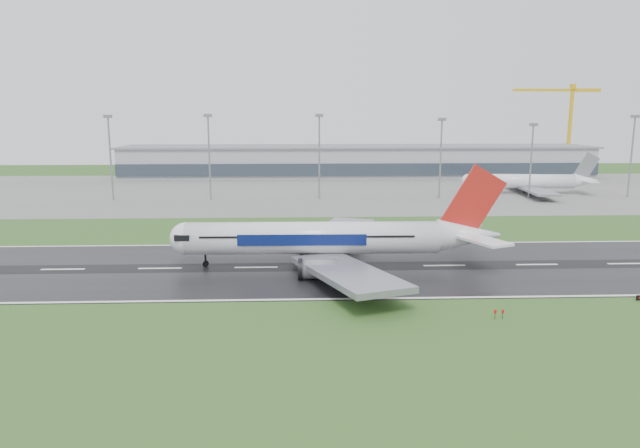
{
  "coord_description": "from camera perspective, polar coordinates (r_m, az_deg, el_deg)",
  "views": [
    {
      "loc": [
        -31.08,
        -117.59,
        31.58
      ],
      "look_at": [
        -26.05,
        12.0,
        7.0
      ],
      "focal_mm": 32.34,
      "sensor_mm": 36.0,
      "label": 1
    }
  ],
  "objects": [
    {
      "name": "floodmast_4",
      "position": [
        235.91,
        20.15,
        5.73
      ],
      "size": [
        0.64,
        0.64,
        27.4
      ],
      "primitive_type": "cylinder",
      "color": "gray",
      "rests_on": "ground"
    },
    {
      "name": "parked_airliner",
      "position": [
        248.91,
        19.82,
        4.71
      ],
      "size": [
        59.41,
        55.89,
        16.28
      ],
      "primitive_type": null,
      "rotation": [
        0.0,
        0.0,
        -0.08
      ],
      "color": "white",
      "rests_on": "apron"
    },
    {
      "name": "apron",
      "position": [
        246.6,
        5.05,
        3.34
      ],
      "size": [
        400.0,
        130.0,
        0.08
      ],
      "primitive_type": "cube",
      "color": "slate",
      "rests_on": "ground"
    },
    {
      "name": "tower_crane",
      "position": [
        351.7,
        23.47,
        8.62
      ],
      "size": [
        48.94,
        3.5,
        47.96
      ],
      "primitive_type": null,
      "rotation": [
        0.0,
        0.0,
        0.02
      ],
      "color": "gold",
      "rests_on": "ground"
    },
    {
      "name": "floodmast_1",
      "position": [
        220.68,
        -10.89,
        6.34
      ],
      "size": [
        0.64,
        0.64,
        30.81
      ],
      "primitive_type": "cylinder",
      "color": "gray",
      "rests_on": "ground"
    },
    {
      "name": "terminal",
      "position": [
        305.14,
        3.65,
        6.18
      ],
      "size": [
        240.0,
        36.0,
        15.0
      ],
      "primitive_type": "cube",
      "color": "gray",
      "rests_on": "ground"
    },
    {
      "name": "floodmast_0",
      "position": [
        229.02,
        -20.01,
        6.0
      ],
      "size": [
        0.64,
        0.64,
        30.51
      ],
      "primitive_type": "cylinder",
      "color": "gray",
      "rests_on": "ground"
    },
    {
      "name": "floodmast_3",
      "position": [
        224.91,
        11.83,
        6.2
      ],
      "size": [
        0.64,
        0.64,
        29.41
      ],
      "primitive_type": "cylinder",
      "color": "gray",
      "rests_on": "ground"
    },
    {
      "name": "floodmast_2",
      "position": [
        218.35,
        -0.07,
        6.49
      ],
      "size": [
        0.64,
        0.64,
        30.84
      ],
      "primitive_type": "cylinder",
      "color": "gray",
      "rests_on": "ground"
    },
    {
      "name": "runway",
      "position": [
        125.65,
        12.21,
        -4.05
      ],
      "size": [
        400.0,
        45.0,
        0.1
      ],
      "primitive_type": "cube",
      "color": "black",
      "rests_on": "ground"
    },
    {
      "name": "main_airliner",
      "position": [
        120.45,
        1.62,
        0.58
      ],
      "size": [
        70.44,
        67.18,
        20.52
      ],
      "primitive_type": null,
      "rotation": [
        0.0,
        0.0,
        -0.01
      ],
      "color": "silver",
      "rests_on": "runway"
    },
    {
      "name": "floodmast_5",
      "position": [
        253.21,
        28.42,
        5.75
      ],
      "size": [
        0.64,
        0.64,
        30.47
      ],
      "primitive_type": "cylinder",
      "color": "gray",
      "rests_on": "ground"
    },
    {
      "name": "ground",
      "position": [
        125.67,
        12.2,
        -4.07
      ],
      "size": [
        520.0,
        520.0,
        0.0
      ],
      "primitive_type": "plane",
      "color": "#2A501D",
      "rests_on": "ground"
    }
  ]
}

